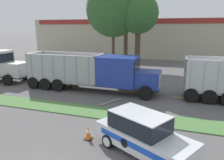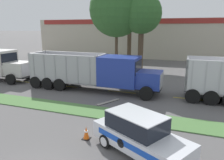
{
  "view_description": "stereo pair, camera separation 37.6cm",
  "coord_description": "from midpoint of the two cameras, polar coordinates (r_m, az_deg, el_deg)",
  "views": [
    {
      "loc": [
        4.4,
        -5.09,
        5.29
      ],
      "look_at": [
        0.14,
        7.67,
        2.06
      ],
      "focal_mm": 35.0,
      "sensor_mm": 36.0,
      "label": 1
    },
    {
      "loc": [
        4.75,
        -4.97,
        5.29
      ],
      "look_at": [
        0.14,
        7.67,
        2.06
      ],
      "focal_mm": 35.0,
      "sensor_mm": 36.0,
      "label": 2
    }
  ],
  "objects": [
    {
      "name": "centre_line_5",
      "position": [
        17.77,
        18.58,
        -4.51
      ],
      "size": [
        2.4,
        0.14,
        0.01
      ],
      "primitive_type": "cube",
      "color": "yellow",
      "rests_on": "ground_plane"
    },
    {
      "name": "tree_behind_right",
      "position": [
        27.53,
        -0.07,
        19.26
      ],
      "size": [
        6.53,
        6.53,
        12.28
      ],
      "color": "#473828",
      "rests_on": "ground_plane"
    },
    {
      "name": "rally_car",
      "position": [
        9.65,
        6.8,
        -13.73
      ],
      "size": [
        4.71,
        3.63,
        1.8
      ],
      "color": "silver",
      "rests_on": "ground_plane"
    },
    {
      "name": "dump_truck_lead",
      "position": [
        18.3,
        -2.79,
        1.76
      ],
      "size": [
        11.53,
        2.72,
        3.23
      ],
      "color": "black",
      "rests_on": "ground_plane"
    },
    {
      "name": "store_building_backdrop",
      "position": [
        44.04,
        7.08,
        10.95
      ],
      "size": [
        39.46,
        12.1,
        6.76
      ],
      "color": "#BCB29E",
      "rests_on": "ground_plane"
    },
    {
      "name": "tree_behind_centre",
      "position": [
        26.54,
        6.53,
        17.78
      ],
      "size": [
        4.68,
        4.68,
        10.4
      ],
      "color": "#473828",
      "rests_on": "ground_plane"
    },
    {
      "name": "centre_line_2",
      "position": [
        23.85,
        -24.06,
        -0.48
      ],
      "size": [
        2.4,
        0.14,
        0.01
      ],
      "primitive_type": "cube",
      "color": "yellow",
      "rests_on": "ground_plane"
    },
    {
      "name": "traffic_cone",
      "position": [
        10.95,
        -7.22,
        -13.63
      ],
      "size": [
        0.38,
        0.38,
        0.64
      ],
      "color": "black",
      "rests_on": "ground_plane"
    },
    {
      "name": "centre_line_4",
      "position": [
        18.49,
        1.62,
        -3.09
      ],
      "size": [
        2.4,
        0.14,
        0.01
      ],
      "primitive_type": "cube",
      "color": "yellow",
      "rests_on": "ground_plane"
    },
    {
      "name": "centre_line_3",
      "position": [
        20.65,
        -12.88,
        -1.66
      ],
      "size": [
        2.4,
        0.14,
        0.01
      ],
      "primitive_type": "cube",
      "color": "yellow",
      "rests_on": "ground_plane"
    },
    {
      "name": "grass_verge",
      "position": [
        13.91,
        -2.21,
        -8.71
      ],
      "size": [
        120.0,
        1.86,
        0.06
      ],
      "primitive_type": "cube",
      "color": "#517F42",
      "rests_on": "ground_plane"
    }
  ]
}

